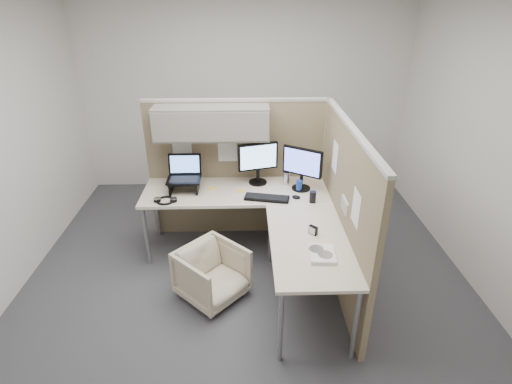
{
  "coord_description": "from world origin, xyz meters",
  "views": [
    {
      "loc": [
        -0.0,
        -3.3,
        2.65
      ],
      "look_at": [
        0.1,
        0.25,
        0.85
      ],
      "focal_mm": 28.0,
      "sensor_mm": 36.0,
      "label": 1
    }
  ],
  "objects_px": {
    "desk": "(259,212)",
    "monitor_left": "(258,160)",
    "keyboard": "(267,198)",
    "office_chair": "(212,272)"
  },
  "relations": [
    {
      "from": "keyboard",
      "to": "desk",
      "type": "bearing_deg",
      "value": -102.51
    },
    {
      "from": "office_chair",
      "to": "keyboard",
      "type": "bearing_deg",
      "value": 1.8
    },
    {
      "from": "monitor_left",
      "to": "keyboard",
      "type": "bearing_deg",
      "value": -93.99
    },
    {
      "from": "desk",
      "to": "keyboard",
      "type": "xyz_separation_m",
      "value": [
        0.09,
        0.2,
        0.05
      ]
    },
    {
      "from": "desk",
      "to": "monitor_left",
      "type": "relative_size",
      "value": 4.29
    },
    {
      "from": "desk",
      "to": "monitor_left",
      "type": "distance_m",
      "value": 0.67
    },
    {
      "from": "office_chair",
      "to": "monitor_left",
      "type": "relative_size",
      "value": 1.21
    },
    {
      "from": "desk",
      "to": "office_chair",
      "type": "relative_size",
      "value": 3.53
    },
    {
      "from": "office_chair",
      "to": "monitor_left",
      "type": "distance_m",
      "value": 1.31
    },
    {
      "from": "office_chair",
      "to": "monitor_left",
      "type": "height_order",
      "value": "monitor_left"
    }
  ]
}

